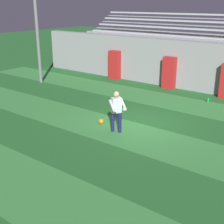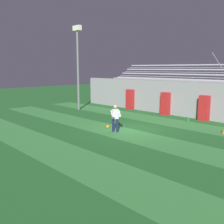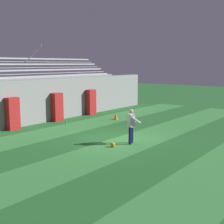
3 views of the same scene
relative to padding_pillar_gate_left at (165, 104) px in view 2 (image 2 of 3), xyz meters
The scene contains 14 objects.
ground_plane 6.27m from the padding_pillar_gate_left, 73.81° to the right, with size 80.00×80.00×0.00m, color #236028.
turf_stripe_near 12.11m from the padding_pillar_gate_left, 81.77° to the right, with size 28.00×2.41×0.01m, color #38843D.
turf_stripe_mid 7.40m from the padding_pillar_gate_left, 76.39° to the right, with size 28.00×2.41×0.01m, color #38843D.
turf_stripe_far 3.04m from the padding_pillar_gate_left, 53.39° to the right, with size 28.00×2.41×0.01m, color #38843D.
back_wall 1.87m from the padding_pillar_gate_left, 17.66° to the left, with size 24.00×0.60×2.80m, color gray.
padding_pillar_gate_left is the anchor object (origin of this frame).
padding_pillar_gate_right 3.46m from the padding_pillar_gate_left, ahead, with size 0.73×0.44×1.87m, color #B21E1E.
padding_pillar_far_left 4.03m from the padding_pillar_gate_left, behind, with size 0.73×0.44×1.87m, color #B21E1E.
bleacher_stand 3.13m from the padding_pillar_gate_left, 55.81° to the left, with size 18.00×3.35×5.03m.
floodlight_pole 9.00m from the padding_pillar_gate_left, 153.26° to the right, with size 0.90×0.36×7.65m.
goalkeeper 7.41m from the padding_pillar_gate_left, 78.58° to the right, with size 0.71×0.74×1.67m.
soccer_ball 7.00m from the padding_pillar_gate_left, 86.45° to the right, with size 0.22×0.22×0.22m, color orange.
traffic_cone 6.88m from the padding_pillar_gate_left, 24.04° to the right, with size 0.30×0.30×0.42m, color orange.
water_bottle 3.34m from the padding_pillar_gate_left, 24.01° to the right, with size 0.07×0.07×0.24m, color green.
Camera 2 is at (10.97, -12.21, 3.87)m, focal length 42.00 mm.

